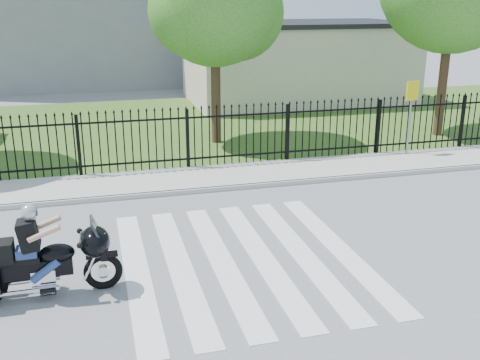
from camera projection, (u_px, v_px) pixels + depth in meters
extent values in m
plane|color=slate|center=(242.00, 259.00, 10.76)|extent=(120.00, 120.00, 0.00)
cube|color=#ADAAA3|center=(195.00, 179.00, 15.34)|extent=(40.00, 2.00, 0.12)
cube|color=#ADAAA3|center=(202.00, 190.00, 14.42)|extent=(40.00, 0.12, 0.12)
cube|color=#33571E|center=(162.00, 126.00, 21.78)|extent=(40.00, 12.00, 0.02)
cube|color=black|center=(188.00, 159.00, 16.17)|extent=(26.00, 0.04, 0.05)
cube|color=black|center=(187.00, 118.00, 15.79)|extent=(26.00, 0.04, 0.05)
cylinder|color=#382316|center=(216.00, 82.00, 18.75)|extent=(0.32, 0.32, 4.16)
sphere|color=#27671D|center=(215.00, 1.00, 17.94)|extent=(4.20, 4.20, 4.20)
cylinder|color=#382316|center=(444.00, 68.00, 19.68)|extent=(0.32, 0.32, 4.80)
cube|color=beige|center=(297.00, 64.00, 26.62)|extent=(10.00, 6.00, 3.50)
cube|color=black|center=(298.00, 24.00, 26.04)|extent=(10.20, 6.20, 0.20)
torus|color=black|center=(103.00, 271.00, 9.62)|extent=(0.66, 0.13, 0.66)
cube|color=black|center=(34.00, 268.00, 9.27)|extent=(1.25, 0.24, 0.29)
ellipsoid|color=black|center=(57.00, 253.00, 9.30)|extent=(0.60, 0.39, 0.32)
cube|color=black|center=(20.00, 260.00, 9.17)|extent=(0.63, 0.31, 0.10)
cube|color=silver|center=(44.00, 276.00, 9.36)|extent=(0.39, 0.29, 0.29)
ellipsoid|color=black|center=(95.00, 242.00, 9.42)|extent=(0.53, 0.70, 0.52)
cube|color=navy|center=(27.00, 252.00, 9.16)|extent=(0.33, 0.29, 0.17)
sphere|color=#B3B6BB|center=(29.00, 212.00, 8.97)|extent=(0.28, 0.28, 0.28)
cylinder|color=gray|center=(409.00, 119.00, 17.30)|extent=(0.06, 0.06, 2.16)
cube|color=#D5C90B|center=(412.00, 91.00, 17.00)|extent=(0.48, 0.16, 0.59)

